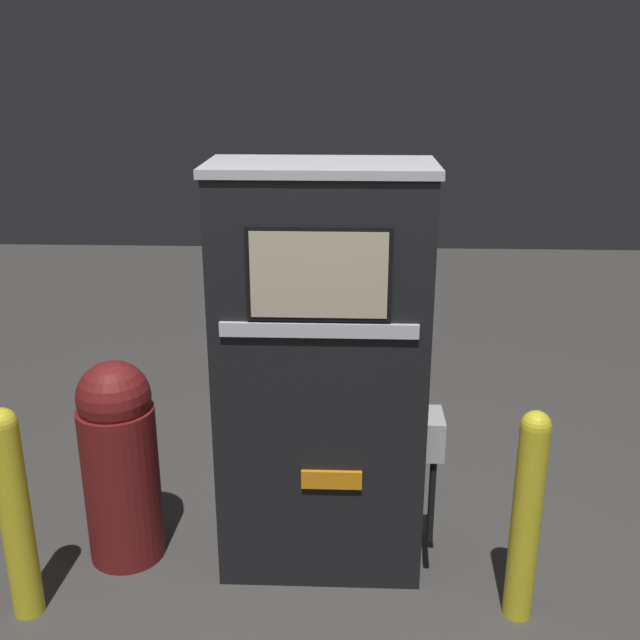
{
  "coord_description": "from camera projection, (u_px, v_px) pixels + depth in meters",
  "views": [
    {
      "loc": [
        0.13,
        -3.02,
        2.44
      ],
      "look_at": [
        0.0,
        0.12,
        1.34
      ],
      "focal_mm": 42.0,
      "sensor_mm": 36.0,
      "label": 1
    }
  ],
  "objects": [
    {
      "name": "safety_bollard_far",
      "position": [
        14.0,
        510.0,
        3.33
      ],
      "size": [
        0.14,
        0.14,
        1.04
      ],
      "color": "yellow",
      "rests_on": "ground_plane"
    },
    {
      "name": "safety_bollard",
      "position": [
        527.0,
        512.0,
        3.31
      ],
      "size": [
        0.13,
        0.13,
        1.04
      ],
      "color": "yellow",
      "rests_on": "ground_plane"
    },
    {
      "name": "ground_plane",
      "position": [
        319.0,
        587.0,
        3.66
      ],
      "size": [
        14.0,
        14.0,
        0.0
      ],
      "primitive_type": "plane",
      "color": "#423F3D"
    },
    {
      "name": "gas_pump",
      "position": [
        322.0,
        377.0,
        3.56
      ],
      "size": [
        1.08,
        0.53,
        2.02
      ],
      "color": "black",
      "rests_on": "ground_plane"
    },
    {
      "name": "trash_bin",
      "position": [
        120.0,
        460.0,
        3.74
      ],
      "size": [
        0.38,
        0.38,
        1.07
      ],
      "color": "maroon",
      "rests_on": "ground_plane"
    }
  ]
}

